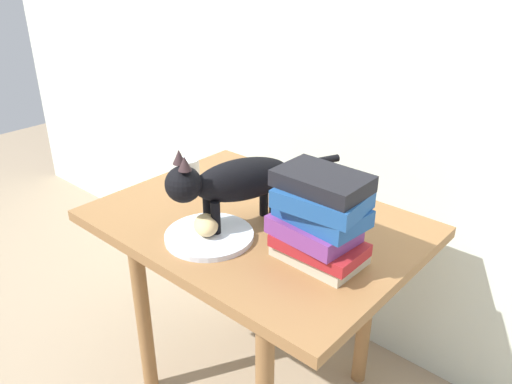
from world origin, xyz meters
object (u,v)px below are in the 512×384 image
at_px(plate, 209,236).
at_px(cat, 231,181).
at_px(side_table, 256,244).
at_px(tv_remote, 310,198).
at_px(bread_roll, 206,225).
at_px(book_stack, 320,219).
at_px(candle_jar, 188,173).

bearing_deg(plate, cat, 86.10).
relative_size(side_table, plate, 3.78).
bearing_deg(tv_remote, bread_roll, -140.23).
bearing_deg(tv_remote, book_stack, -89.34).
relative_size(bread_roll, tv_remote, 0.53).
bearing_deg(candle_jar, bread_roll, -34.10).
distance_m(cat, tv_remote, 0.29).
distance_m(bread_roll, cat, 0.13).
relative_size(cat, book_stack, 2.02).
height_order(bread_roll, cat, cat).
distance_m(cat, candle_jar, 0.32).
height_order(side_table, book_stack, book_stack).
bearing_deg(plate, side_table, 82.35).
bearing_deg(candle_jar, book_stack, -8.65).
bearing_deg(book_stack, tv_remote, 129.13).
bearing_deg(side_table, candle_jar, 175.06).
bearing_deg(book_stack, plate, -159.52).
height_order(plate, book_stack, book_stack).
xyz_separation_m(side_table, tv_remote, (0.05, 0.18, 0.09)).
relative_size(side_table, candle_jar, 9.93).
distance_m(book_stack, tv_remote, 0.32).
xyz_separation_m(side_table, bread_roll, (-0.02, -0.16, 0.12)).
bearing_deg(cat, candle_jar, 160.16).
xyz_separation_m(side_table, plate, (-0.02, -0.15, 0.09)).
distance_m(side_table, book_stack, 0.31).
relative_size(book_stack, tv_remote, 1.47).
relative_size(cat, candle_jar, 5.25).
bearing_deg(candle_jar, tv_remote, 24.40).
xyz_separation_m(bread_roll, cat, (0.01, 0.08, 0.09)).
height_order(plate, tv_remote, tv_remote).
height_order(plate, candle_jar, candle_jar).
bearing_deg(side_table, tv_remote, 75.76).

